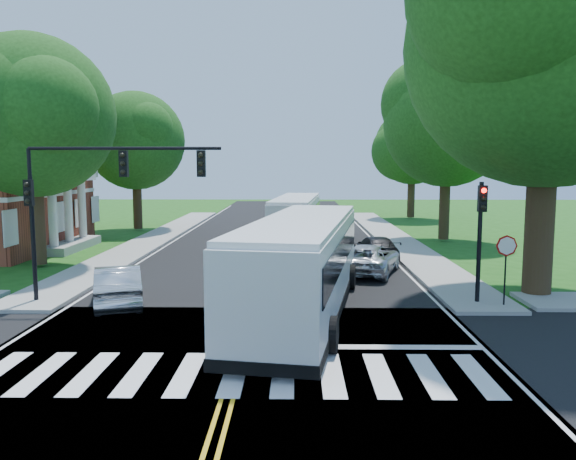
{
  "coord_description": "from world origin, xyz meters",
  "views": [
    {
      "loc": [
        1.52,
        -13.86,
        5.16
      ],
      "look_at": [
        1.16,
        9.83,
        2.4
      ],
      "focal_mm": 35.0,
      "sensor_mm": 36.0,
      "label": 1
    }
  ],
  "objects_px": {
    "bus_follow": "(296,218)",
    "hatchback": "(118,285)",
    "signal_ne": "(481,226)",
    "bus_lead": "(302,264)",
    "signal_nw": "(93,186)",
    "dark_sedan": "(376,248)",
    "suv": "(369,259)"
  },
  "relations": [
    {
      "from": "bus_follow",
      "to": "dark_sedan",
      "type": "height_order",
      "value": "bus_follow"
    },
    {
      "from": "signal_ne",
      "to": "bus_lead",
      "type": "xyz_separation_m",
      "value": [
        -6.47,
        -1.25,
        -1.19
      ]
    },
    {
      "from": "hatchback",
      "to": "suv",
      "type": "bearing_deg",
      "value": -166.17
    },
    {
      "from": "signal_nw",
      "to": "suv",
      "type": "height_order",
      "value": "signal_nw"
    },
    {
      "from": "bus_lead",
      "to": "suv",
      "type": "bearing_deg",
      "value": -104.66
    },
    {
      "from": "signal_nw",
      "to": "dark_sedan",
      "type": "relative_size",
      "value": 1.61
    },
    {
      "from": "hatchback",
      "to": "suv",
      "type": "xyz_separation_m",
      "value": [
        10.02,
        6.28,
        -0.05
      ]
    },
    {
      "from": "hatchback",
      "to": "dark_sedan",
      "type": "relative_size",
      "value": 1.02
    },
    {
      "from": "bus_lead",
      "to": "bus_follow",
      "type": "bearing_deg",
      "value": -79.99
    },
    {
      "from": "bus_lead",
      "to": "suv",
      "type": "xyz_separation_m",
      "value": [
        3.26,
        7.33,
        -1.06
      ]
    },
    {
      "from": "signal_nw",
      "to": "bus_lead",
      "type": "height_order",
      "value": "signal_nw"
    },
    {
      "from": "signal_nw",
      "to": "bus_follow",
      "type": "relative_size",
      "value": 0.6
    },
    {
      "from": "bus_lead",
      "to": "dark_sedan",
      "type": "relative_size",
      "value": 2.96
    },
    {
      "from": "bus_follow",
      "to": "suv",
      "type": "distance_m",
      "value": 11.64
    },
    {
      "from": "signal_ne",
      "to": "bus_lead",
      "type": "bearing_deg",
      "value": -169.05
    },
    {
      "from": "bus_lead",
      "to": "signal_nw",
      "type": "bearing_deg",
      "value": 0.03
    },
    {
      "from": "signal_nw",
      "to": "dark_sedan",
      "type": "distance_m",
      "value": 15.84
    },
    {
      "from": "signal_ne",
      "to": "bus_lead",
      "type": "relative_size",
      "value": 0.33
    },
    {
      "from": "bus_lead",
      "to": "bus_follow",
      "type": "xyz_separation_m",
      "value": [
        -0.23,
        18.4,
        -0.17
      ]
    },
    {
      "from": "signal_nw",
      "to": "bus_follow",
      "type": "bearing_deg",
      "value": 66.78
    },
    {
      "from": "dark_sedan",
      "to": "signal_ne",
      "type": "bearing_deg",
      "value": 97.49
    },
    {
      "from": "suv",
      "to": "signal_nw",
      "type": "bearing_deg",
      "value": 47.49
    },
    {
      "from": "signal_ne",
      "to": "bus_follow",
      "type": "relative_size",
      "value": 0.37
    },
    {
      "from": "bus_lead",
      "to": "bus_follow",
      "type": "relative_size",
      "value": 1.11
    },
    {
      "from": "signal_nw",
      "to": "hatchback",
      "type": "bearing_deg",
      "value": -12.77
    },
    {
      "from": "bus_follow",
      "to": "hatchback",
      "type": "height_order",
      "value": "bus_follow"
    },
    {
      "from": "signal_nw",
      "to": "signal_ne",
      "type": "distance_m",
      "value": 14.13
    },
    {
      "from": "signal_nw",
      "to": "suv",
      "type": "relative_size",
      "value": 1.42
    },
    {
      "from": "bus_follow",
      "to": "dark_sedan",
      "type": "distance_m",
      "value": 8.45
    },
    {
      "from": "hatchback",
      "to": "suv",
      "type": "relative_size",
      "value": 0.9
    },
    {
      "from": "signal_ne",
      "to": "bus_follow",
      "type": "xyz_separation_m",
      "value": [
        -6.7,
        17.15,
        -1.36
      ]
    },
    {
      "from": "signal_ne",
      "to": "dark_sedan",
      "type": "height_order",
      "value": "signal_ne"
    }
  ]
}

